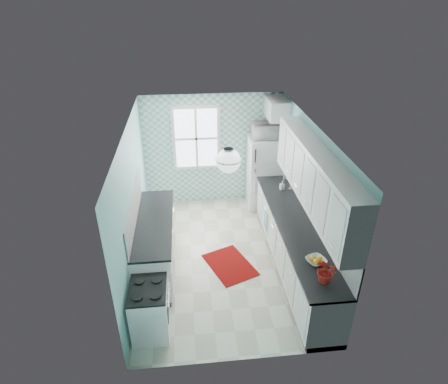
{
  "coord_description": "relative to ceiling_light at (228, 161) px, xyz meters",
  "views": [
    {
      "loc": [
        -0.56,
        -5.49,
        4.43
      ],
      "look_at": [
        0.05,
        0.25,
        1.25
      ],
      "focal_mm": 30.0,
      "sensor_mm": 36.0,
      "label": 1
    }
  ],
  "objects": [
    {
      "name": "countertop_right",
      "position": [
        1.19,
        0.4,
        -1.4
      ],
      "size": [
        0.63,
        3.6,
        0.04
      ],
      "primitive_type": "cube",
      "color": "black",
      "rests_on": "base_cabinets_right"
    },
    {
      "name": "potted_plant",
      "position": [
        1.2,
        -1.01,
        -1.21
      ],
      "size": [
        0.33,
        0.29,
        0.34
      ],
      "primitive_type": "imported",
      "rotation": [
        0.0,
        0.0,
        0.08
      ],
      "color": "#B52630",
      "rests_on": "countertop_right"
    },
    {
      "name": "window",
      "position": [
        -0.35,
        2.96,
        -0.77
      ],
      "size": [
        1.04,
        0.05,
        1.44
      ],
      "color": "white",
      "rests_on": "wall_back"
    },
    {
      "name": "ceiling",
      "position": [
        0.0,
        0.8,
        0.19
      ],
      "size": [
        3.0,
        4.4,
        0.02
      ],
      "primitive_type": "cube",
      "color": "white",
      "rests_on": "wall_back"
    },
    {
      "name": "wall_left",
      "position": [
        -1.51,
        0.8,
        -1.07
      ],
      "size": [
        0.02,
        4.4,
        2.5
      ],
      "primitive_type": "cube",
      "color": "#75BAB7",
      "rests_on": "floor"
    },
    {
      "name": "base_cabinets_right",
      "position": [
        1.2,
        0.4,
        -1.87
      ],
      "size": [
        0.6,
        3.6,
        0.9
      ],
      "primitive_type": "cube",
      "color": "white",
      "rests_on": "floor"
    },
    {
      "name": "ceiling_light",
      "position": [
        0.0,
        0.0,
        0.0
      ],
      "size": [
        0.34,
        0.34,
        0.35
      ],
      "color": "silver",
      "rests_on": "ceiling"
    },
    {
      "name": "upper_cabinet_fridge",
      "position": [
        1.3,
        2.63,
        -0.07
      ],
      "size": [
        0.4,
        0.74,
        0.4
      ],
      "primitive_type": "cube",
      "color": "silver",
      "rests_on": "wall_right"
    },
    {
      "name": "stove",
      "position": [
        -1.2,
        -0.76,
        -1.91
      ],
      "size": [
        0.53,
        0.65,
        0.79
      ],
      "rotation": [
        0.0,
        0.0,
        0.06
      ],
      "color": "white",
      "rests_on": "floor"
    },
    {
      "name": "backsplash_right",
      "position": [
        1.49,
        0.4,
        -1.13
      ],
      "size": [
        0.02,
        3.6,
        0.51
      ],
      "primitive_type": "cube",
      "color": "white",
      "rests_on": "wall_right"
    },
    {
      "name": "accent_wall",
      "position": [
        0.0,
        2.99,
        -1.07
      ],
      "size": [
        3.0,
        0.01,
        2.5
      ],
      "primitive_type": "cube",
      "color": "#6EBFB1",
      "rests_on": "wall_back"
    },
    {
      "name": "fruit_bowl",
      "position": [
        1.2,
        -0.63,
        -1.35
      ],
      "size": [
        0.35,
        0.35,
        0.07
      ],
      "primitive_type": "imported",
      "rotation": [
        0.0,
        0.0,
        0.35
      ],
      "color": "white",
      "rests_on": "countertop_right"
    },
    {
      "name": "dish_towel",
      "position": [
        0.89,
        1.26,
        -1.84
      ],
      "size": [
        0.06,
        0.26,
        0.4
      ],
      "primitive_type": "cube",
      "rotation": [
        0.0,
        0.0,
        -0.17
      ],
      "color": "#57B5AF",
      "rests_on": "base_cabinets_right"
    },
    {
      "name": "fridge",
      "position": [
        1.11,
        2.63,
        -1.51
      ],
      "size": [
        0.71,
        0.71,
        1.63
      ],
      "rotation": [
        0.0,
        0.0,
        0.05
      ],
      "color": "silver",
      "rests_on": "floor"
    },
    {
      "name": "soap_bottle",
      "position": [
        1.25,
        1.6,
        -1.3
      ],
      "size": [
        0.09,
        0.09,
        0.17
      ],
      "primitive_type": "imported",
      "rotation": [
        0.0,
        0.0,
        0.18
      ],
      "color": "#8DACB6",
      "rests_on": "countertop_right"
    },
    {
      "name": "wall_front",
      "position": [
        0.0,
        -1.41,
        -1.07
      ],
      "size": [
        3.0,
        0.02,
        2.5
      ],
      "primitive_type": "cube",
      "color": "#75BAB7",
      "rests_on": "floor"
    },
    {
      "name": "floor",
      "position": [
        0.0,
        0.8,
        -2.33
      ],
      "size": [
        3.0,
        4.4,
        0.02
      ],
      "primitive_type": "cube",
      "color": "beige",
      "rests_on": "ground"
    },
    {
      "name": "countertop_left",
      "position": [
        -1.19,
        0.73,
        -1.4
      ],
      "size": [
        0.63,
        2.15,
        0.04
      ],
      "primitive_type": "cube",
      "color": "black",
      "rests_on": "base_cabinets_left"
    },
    {
      "name": "rug",
      "position": [
        0.1,
        0.56,
        -2.32
      ],
      "size": [
        1.0,
        1.16,
        0.02
      ],
      "primitive_type": "cube",
      "rotation": [
        0.0,
        0.0,
        0.39
      ],
      "color": "maroon",
      "rests_on": "floor"
    },
    {
      "name": "base_cabinets_left",
      "position": [
        -1.2,
        0.73,
        -1.87
      ],
      "size": [
        0.6,
        2.15,
        0.9
      ],
      "primitive_type": "cube",
      "color": "white",
      "rests_on": "floor"
    },
    {
      "name": "sink",
      "position": [
        1.2,
        1.52,
        -1.39
      ],
      "size": [
        0.52,
        0.44,
        0.53
      ],
      "rotation": [
        0.0,
        0.0,
        -0.01
      ],
      "color": "silver",
      "rests_on": "countertop_right"
    },
    {
      "name": "upper_cabinets_right",
      "position": [
        1.33,
        0.2,
        -0.42
      ],
      "size": [
        0.33,
        3.2,
        0.9
      ],
      "primitive_type": "cube",
      "color": "silver",
      "rests_on": "wall_right"
    },
    {
      "name": "backsplash_left",
      "position": [
        -1.49,
        0.73,
        -1.13
      ],
      "size": [
        0.02,
        2.15,
        0.51
      ],
      "primitive_type": "cube",
      "color": "white",
      "rests_on": "wall_left"
    },
    {
      "name": "wall_back",
      "position": [
        0.0,
        3.01,
        -1.07
      ],
      "size": [
        3.0,
        0.02,
        2.5
      ],
      "primitive_type": "cube",
      "color": "#75BAB7",
      "rests_on": "floor"
    },
    {
      "name": "microwave",
      "position": [
        1.11,
        2.63,
        -0.53
      ],
      "size": [
        0.59,
        0.41,
        0.32
      ],
      "primitive_type": "imported",
      "rotation": [
        0.0,
        0.0,
        3.12
      ],
      "color": "silver",
      "rests_on": "fridge"
    },
    {
      "name": "wall_right",
      "position": [
        1.51,
        0.8,
        -1.07
      ],
      "size": [
        0.02,
        4.4,
        2.5
      ],
      "primitive_type": "cube",
      "color": "#75BAB7",
      "rests_on": "floor"
    }
  ]
}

